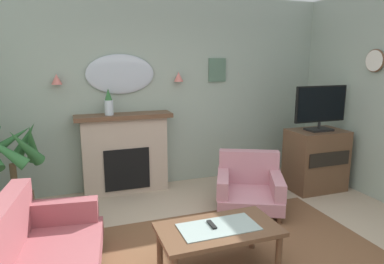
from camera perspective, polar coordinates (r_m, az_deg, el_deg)
wall_back at (r=5.34m, az=-4.96°, el=6.44°), size 6.23×0.10×2.84m
fireplace at (r=5.16m, az=-10.85°, el=-3.56°), size 1.36×0.36×1.16m
mantel_vase_left at (r=4.96m, az=-13.43°, el=4.62°), size 0.12×0.12×0.37m
wall_mirror at (r=5.12m, az=-11.61°, el=9.23°), size 0.96×0.06×0.56m
wall_sconce_left at (r=5.02m, az=-21.23°, el=8.04°), size 0.14×0.14×0.14m
wall_sconce_right at (r=5.26m, az=-2.20°, el=8.99°), size 0.14×0.14×0.14m
wall_clock at (r=5.38m, az=27.67°, el=10.27°), size 0.04×0.31×0.31m
framed_picture at (r=5.54m, az=4.12°, el=10.06°), size 0.28×0.03×0.36m
coffee_table at (r=3.31m, az=4.34°, el=-16.10°), size 1.10×0.60×0.45m
tv_remote at (r=3.30m, az=3.25°, el=-14.89°), size 0.04×0.16×0.02m
floral_couch at (r=3.28m, az=-24.82°, el=-18.86°), size 1.09×1.81×0.76m
armchair_by_coffee_table at (r=4.67m, az=9.30°, el=-8.61°), size 1.08×1.09×0.71m
tv_cabinet at (r=5.53m, az=19.51°, el=-4.29°), size 0.80×0.57×0.90m
tv_flatscreen at (r=5.35m, az=20.25°, el=3.85°), size 0.84×0.24×0.65m
potted_plant_tall_palm at (r=4.63m, az=-27.10°, el=-5.52°), size 0.77×0.76×1.23m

